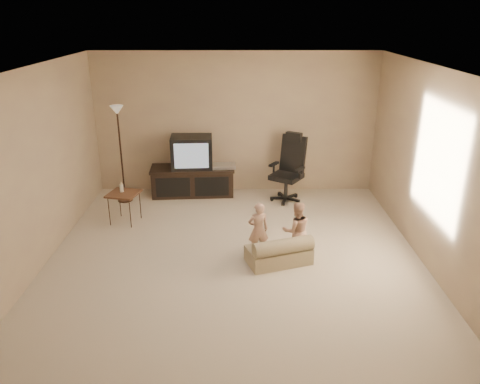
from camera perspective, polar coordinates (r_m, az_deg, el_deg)
The scene contains 9 objects.
floor at distance 6.28m, azimuth -0.67°, elevation -8.56°, with size 5.50×5.50×0.00m, color beige.
room_shell at distance 5.69m, azimuth -0.73°, elevation 4.85°, with size 5.50×5.50×5.50m.
tv_stand at distance 8.42m, azimuth -5.77°, elevation 2.60°, with size 1.54×0.65×1.08m.
office_chair at distance 8.19m, azimuth 5.92°, elevation 1.87°, with size 0.76×0.76×1.18m.
side_table at distance 7.47m, azimuth -14.03°, elevation -0.20°, with size 0.54×0.54×0.66m.
floor_lamp at distance 8.12m, azimuth -14.54°, elevation 7.02°, with size 0.26×0.26×1.68m.
child_sofa at distance 6.20m, azimuth 4.88°, elevation -7.36°, with size 0.92×0.69×0.40m.
toddler_left at distance 6.27m, azimuth 2.25°, elevation -4.62°, with size 0.28×0.21×0.78m, color tan.
toddler_right at distance 6.27m, azimuth 6.88°, elevation -4.66°, with size 0.39×0.21×0.80m, color tan.
Camera 1 is at (0.06, -5.45, 3.12)m, focal length 35.00 mm.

